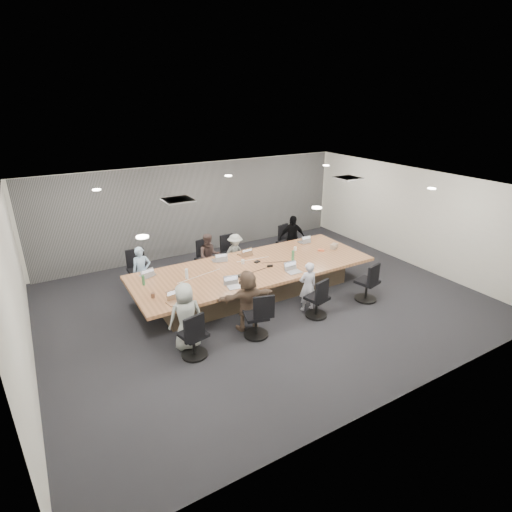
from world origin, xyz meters
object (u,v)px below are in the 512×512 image
chair_6 (317,301)px  bottle_clear (187,274)px  laptop_5 (235,287)px  chair_5 (256,319)px  laptop_2 (245,254)px  person_3 (292,238)px  laptop_1 (218,260)px  chair_2 (230,256)px  mug_brown (153,295)px  bottle_green_right (293,255)px  canvas_bag (334,246)px  laptop_0 (148,275)px  chair_0 (139,274)px  person_0 (142,271)px  laptop_6 (294,272)px  person_5 (248,300)px  chair_4 (193,338)px  laptop_3 (303,242)px  chair_1 (205,262)px  person_2 (235,254)px  person_6 (308,286)px  laptop_4 (176,302)px  chair_7 (367,285)px  person_4 (186,316)px  person_1 (210,257)px  stapler (270,266)px  snack_packet (321,250)px  bottle_green_left (143,280)px  conference_table (254,279)px  chair_3 (285,245)px

chair_6 → bottle_clear: 3.03m
laptop_5 → chair_5: bearing=-81.0°
laptop_2 → person_3: size_ratio=0.23×
laptop_1 → chair_5: bearing=91.6°
chair_2 → mug_brown: size_ratio=7.29×
bottle_green_right → canvas_bag: 1.49m
laptop_0 → chair_0: bearing=-103.6°
person_0 → laptop_6: (3.07, -2.15, 0.12)m
person_5 → laptop_6: bearing=-150.8°
chair_4 → laptop_1: bearing=42.9°
laptop_3 → person_0: bearing=-4.9°
chair_0 → chair_1: size_ratio=1.18×
laptop_0 → laptop_3: 4.53m
laptop_0 → laptop_2: bearing=166.4°
person_2 → person_6: person_6 is taller
person_2 → laptop_4: (-2.49, -2.15, 0.18)m
person_6 → chair_7: bearing=175.6°
laptop_1 → person_4: bearing=60.8°
chair_5 → person_1: person_1 is taller
person_2 → laptop_2: person_2 is taller
chair_5 → bottle_green_right: bottle_green_right is taller
person_1 → laptop_2: 0.96m
chair_5 → stapler: 1.96m
chair_6 → person_4: person_4 is taller
person_1 → laptop_0: bearing=-149.7°
laptop_3 → snack_packet: (0.01, -0.81, 0.01)m
bottle_clear → chair_2: bearing=39.2°
chair_7 → bottle_green_left: bottle_green_left is taller
chair_2 → chair_1: bearing=-4.3°
person_2 → bottle_clear: bearing=-160.2°
person_0 → laptop_3: 4.56m
bottle_green_right → snack_packet: (1.06, 0.16, -0.11)m
person_5 → bottle_clear: person_5 is taller
chair_0 → chair_2: size_ratio=1.15×
chair_1 → laptop_6: size_ratio=2.13×
chair_4 → stapler: 3.03m
conference_table → bottle_clear: bearing=174.2°
chair_3 → conference_table: bearing=25.2°
chair_1 → person_4: person_4 is taller
person_1 → person_2: size_ratio=1.12×
laptop_5 → bottle_clear: bearing=136.9°
chair_5 → person_3: person_3 is taller
chair_1 → chair_4: chair_4 is taller
laptop_6 → canvas_bag: (1.89, 0.76, 0.05)m
person_2 → chair_2: bearing=77.6°
person_2 → bottle_green_right: person_2 is taller
person_1 → laptop_1: 0.56m
laptop_0 → mug_brown: size_ratio=3.24×
laptop_6 → chair_3: bearing=60.0°
chair_6 → laptop_1: chair_6 is taller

